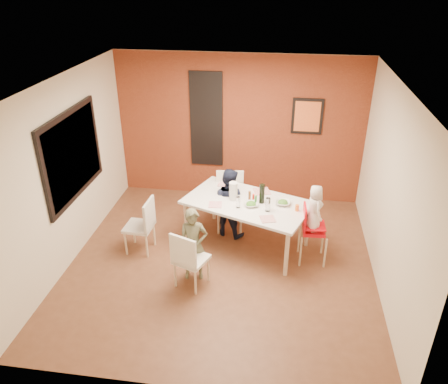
# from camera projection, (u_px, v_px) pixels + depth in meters

# --- Properties ---
(ground) EXTENTS (4.50, 4.50, 0.00)m
(ground) POSITION_uv_depth(u_px,v_px,m) (221.00, 262.00, 6.62)
(ground) COLOR brown
(ground) RESTS_ON ground
(ceiling) EXTENTS (4.50, 4.50, 0.02)m
(ceiling) POSITION_uv_depth(u_px,v_px,m) (221.00, 84.00, 5.37)
(ceiling) COLOR silver
(ceiling) RESTS_ON wall_back
(wall_back) EXTENTS (4.50, 0.02, 2.70)m
(wall_back) POSITION_uv_depth(u_px,v_px,m) (239.00, 129.00, 7.97)
(wall_back) COLOR beige
(wall_back) RESTS_ON ground
(wall_front) EXTENTS (4.50, 0.02, 2.70)m
(wall_front) POSITION_uv_depth(u_px,v_px,m) (185.00, 290.00, 4.02)
(wall_front) COLOR beige
(wall_front) RESTS_ON ground
(wall_left) EXTENTS (0.02, 4.50, 2.70)m
(wall_left) POSITION_uv_depth(u_px,v_px,m) (67.00, 173.00, 6.28)
(wall_left) COLOR beige
(wall_left) RESTS_ON ground
(wall_right) EXTENTS (0.02, 4.50, 2.70)m
(wall_right) POSITION_uv_depth(u_px,v_px,m) (391.00, 194.00, 5.71)
(wall_right) COLOR beige
(wall_right) RESTS_ON ground
(brick_accent_wall) EXTENTS (4.50, 0.02, 2.70)m
(brick_accent_wall) POSITION_uv_depth(u_px,v_px,m) (239.00, 129.00, 7.95)
(brick_accent_wall) COLOR maroon
(brick_accent_wall) RESTS_ON ground
(picture_window_frame) EXTENTS (0.05, 1.70, 1.30)m
(picture_window_frame) POSITION_uv_depth(u_px,v_px,m) (72.00, 155.00, 6.36)
(picture_window_frame) COLOR black
(picture_window_frame) RESTS_ON wall_left
(picture_window_pane) EXTENTS (0.02, 1.55, 1.15)m
(picture_window_pane) POSITION_uv_depth(u_px,v_px,m) (73.00, 155.00, 6.36)
(picture_window_pane) COLOR black
(picture_window_pane) RESTS_ON wall_left
(glassblock_strip) EXTENTS (0.55, 0.03, 1.70)m
(glassblock_strip) POSITION_uv_depth(u_px,v_px,m) (206.00, 120.00, 7.94)
(glassblock_strip) COLOR silver
(glassblock_strip) RESTS_ON wall_back
(glassblock_surround) EXTENTS (0.60, 0.03, 1.76)m
(glassblock_surround) POSITION_uv_depth(u_px,v_px,m) (206.00, 120.00, 7.94)
(glassblock_surround) COLOR black
(glassblock_surround) RESTS_ON wall_back
(art_print_frame) EXTENTS (0.54, 0.03, 0.64)m
(art_print_frame) POSITION_uv_depth(u_px,v_px,m) (307.00, 116.00, 7.64)
(art_print_frame) COLOR black
(art_print_frame) RESTS_ON wall_back
(art_print_canvas) EXTENTS (0.44, 0.01, 0.54)m
(art_print_canvas) POSITION_uv_depth(u_px,v_px,m) (307.00, 117.00, 7.63)
(art_print_canvas) COLOR orange
(art_print_canvas) RESTS_ON wall_back
(dining_table) EXTENTS (2.12, 1.64, 0.78)m
(dining_table) POSITION_uv_depth(u_px,v_px,m) (247.00, 205.00, 6.73)
(dining_table) COLOR white
(dining_table) RESTS_ON ground
(chair_near) EXTENTS (0.53, 0.53, 0.88)m
(chair_near) POSITION_uv_depth(u_px,v_px,m) (188.00, 258.00, 5.90)
(chair_near) COLOR white
(chair_near) RESTS_ON ground
(chair_far) EXTENTS (0.51, 0.51, 0.98)m
(chair_far) POSITION_uv_depth(u_px,v_px,m) (230.00, 197.00, 7.31)
(chair_far) COLOR silver
(chair_far) RESTS_ON ground
(chair_left) EXTENTS (0.43, 0.43, 0.89)m
(chair_left) POSITION_uv_depth(u_px,v_px,m) (143.00, 223.00, 6.67)
(chair_left) COLOR silver
(chair_left) RESTS_ON ground
(high_chair) EXTENTS (0.41, 0.41, 0.92)m
(high_chair) POSITION_uv_depth(u_px,v_px,m) (311.00, 228.00, 6.44)
(high_chair) COLOR red
(high_chair) RESTS_ON ground
(child_near) EXTENTS (0.44, 0.33, 1.10)m
(child_near) POSITION_uv_depth(u_px,v_px,m) (193.00, 245.00, 6.07)
(child_near) COLOR brown
(child_near) RESTS_ON ground
(child_far) EXTENTS (0.69, 0.61, 1.18)m
(child_far) POSITION_uv_depth(u_px,v_px,m) (229.00, 202.00, 7.07)
(child_far) COLOR black
(child_far) RESTS_ON ground
(toddler) EXTENTS (0.33, 0.40, 0.71)m
(toddler) POSITION_uv_depth(u_px,v_px,m) (315.00, 208.00, 6.28)
(toddler) COLOR silver
(toddler) RESTS_ON high_chair
(plate_near_left) EXTENTS (0.22, 0.22, 0.01)m
(plate_near_left) POSITION_uv_depth(u_px,v_px,m) (215.00, 205.00, 6.60)
(plate_near_left) COLOR white
(plate_near_left) RESTS_ON dining_table
(plate_far_mid) EXTENTS (0.30, 0.30, 0.01)m
(plate_far_mid) POSITION_uv_depth(u_px,v_px,m) (262.00, 191.00, 6.99)
(plate_far_mid) COLOR white
(plate_far_mid) RESTS_ON dining_table
(plate_near_right) EXTENTS (0.25, 0.25, 0.01)m
(plate_near_right) POSITION_uv_depth(u_px,v_px,m) (268.00, 219.00, 6.23)
(plate_near_right) COLOR silver
(plate_near_right) RESTS_ON dining_table
(plate_far_left) EXTENTS (0.22, 0.22, 0.01)m
(plate_far_left) POSITION_uv_depth(u_px,v_px,m) (224.00, 184.00, 7.22)
(plate_far_left) COLOR white
(plate_far_left) RESTS_ON dining_table
(salad_bowl_a) EXTENTS (0.27, 0.27, 0.05)m
(salad_bowl_a) POSITION_uv_depth(u_px,v_px,m) (251.00, 204.00, 6.56)
(salad_bowl_a) COLOR white
(salad_bowl_a) RESTS_ON dining_table
(salad_bowl_b) EXTENTS (0.25, 0.25, 0.06)m
(salad_bowl_b) POSITION_uv_depth(u_px,v_px,m) (283.00, 203.00, 6.61)
(salad_bowl_b) COLOR silver
(salad_bowl_b) RESTS_ON dining_table
(wine_bottle) EXTENTS (0.08, 0.08, 0.31)m
(wine_bottle) POSITION_uv_depth(u_px,v_px,m) (262.00, 194.00, 6.60)
(wine_bottle) COLOR black
(wine_bottle) RESTS_ON dining_table
(wine_glass_a) EXTENTS (0.06, 0.06, 0.18)m
(wine_glass_a) POSITION_uv_depth(u_px,v_px,m) (238.00, 202.00, 6.50)
(wine_glass_a) COLOR white
(wine_glass_a) RESTS_ON dining_table
(wine_glass_b) EXTENTS (0.07, 0.07, 0.21)m
(wine_glass_b) POSITION_uv_depth(u_px,v_px,m) (268.00, 205.00, 6.40)
(wine_glass_b) COLOR white
(wine_glass_b) RESTS_ON dining_table
(paper_towel_roll) EXTENTS (0.13, 0.13, 0.29)m
(paper_towel_roll) POSITION_uv_depth(u_px,v_px,m) (233.00, 191.00, 6.70)
(paper_towel_roll) COLOR silver
(paper_towel_roll) RESTS_ON dining_table
(condiment_red) EXTENTS (0.04, 0.04, 0.14)m
(condiment_red) POSITION_uv_depth(u_px,v_px,m) (253.00, 198.00, 6.65)
(condiment_red) COLOR red
(condiment_red) RESTS_ON dining_table
(condiment_green) EXTENTS (0.04, 0.04, 0.14)m
(condiment_green) POSITION_uv_depth(u_px,v_px,m) (256.00, 200.00, 6.60)
(condiment_green) COLOR #2C7226
(condiment_green) RESTS_ON dining_table
(condiment_brown) EXTENTS (0.04, 0.04, 0.16)m
(condiment_brown) POSITION_uv_depth(u_px,v_px,m) (250.00, 196.00, 6.70)
(condiment_brown) COLOR brown
(condiment_brown) RESTS_ON dining_table
(sippy_cup) EXTENTS (0.06, 0.06, 0.10)m
(sippy_cup) POSITION_uv_depth(u_px,v_px,m) (297.00, 208.00, 6.43)
(sippy_cup) COLOR orange
(sippy_cup) RESTS_ON dining_table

